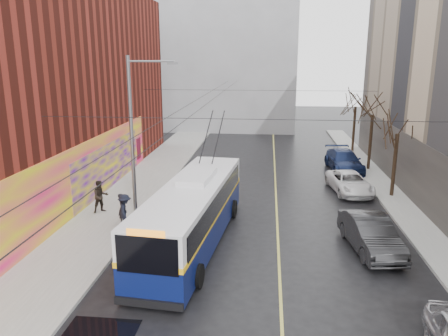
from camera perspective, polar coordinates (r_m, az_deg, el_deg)
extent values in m
cube|color=gray|center=(27.18, -13.61, -5.08)|extent=(4.00, 60.00, 0.15)
cube|color=gray|center=(26.96, 23.15, -6.03)|extent=(2.00, 60.00, 0.15)
cube|color=#BFB74C|center=(27.61, 6.85, -4.61)|extent=(0.12, 50.00, 0.01)
cube|color=#F60576|center=(25.58, -19.48, -2.21)|extent=(0.08, 28.00, 4.00)
cube|color=#5305A6|center=(31.00, -14.72, 0.20)|extent=(0.06, 12.00, 3.20)
cube|color=#4C4742|center=(28.52, 24.24, -1.00)|extent=(0.06, 36.00, 4.00)
cube|color=gray|center=(57.53, -1.08, 14.44)|extent=(20.00, 12.00, 18.00)
cylinder|color=slate|center=(23.67, -11.92, 3.25)|extent=(0.20, 0.20, 9.00)
cube|color=maroon|center=(23.62, -11.08, 2.53)|extent=(0.04, 0.60, 1.10)
cylinder|color=slate|center=(22.91, -9.53, 13.59)|extent=(2.40, 0.10, 0.10)
cube|color=slate|center=(22.65, -6.76, 13.42)|extent=(0.50, 0.22, 0.12)
cylinder|color=black|center=(27.65, -3.96, 8.66)|extent=(0.02, 60.00, 0.02)
cylinder|color=black|center=(27.50, -1.89, 8.65)|extent=(0.02, 60.00, 0.02)
cylinder|color=black|center=(18.32, 3.09, 6.39)|extent=(18.00, 0.02, 0.02)
cylinder|color=black|center=(34.23, 4.42, 10.08)|extent=(18.00, 0.02, 0.02)
cylinder|color=black|center=(30.07, 21.35, 0.22)|extent=(0.24, 0.24, 4.20)
cylinder|color=black|center=(36.67, 18.56, 3.10)|extent=(0.24, 0.24, 4.48)
cylinder|color=black|center=(43.43, 16.60, 4.83)|extent=(0.24, 0.24, 4.37)
ellipsoid|color=slate|center=(22.48, -6.47, 10.77)|extent=(0.44, 0.20, 0.12)
ellipsoid|color=slate|center=(23.99, 3.29, 9.43)|extent=(0.44, 0.20, 0.12)
ellipsoid|color=slate|center=(23.13, -2.47, 8.79)|extent=(0.44, 0.20, 0.12)
cube|color=#091246|center=(21.46, -4.11, -7.52)|extent=(3.72, 12.20, 1.50)
cube|color=silver|center=(20.97, -4.18, -3.97)|extent=(3.72, 12.20, 1.30)
cube|color=yellow|center=(21.19, -4.15, -5.64)|extent=(3.76, 12.24, 0.22)
cube|color=black|center=(15.73, -10.06, -11.22)|extent=(2.29, 0.26, 1.40)
cube|color=black|center=(26.62, -0.77, -0.28)|extent=(2.29, 0.26, 1.20)
cube|color=black|center=(21.38, -7.60, -3.98)|extent=(1.08, 10.96, 1.00)
cube|color=black|center=(20.71, -0.64, -4.47)|extent=(1.08, 10.96, 1.00)
cube|color=silver|center=(21.67, -3.52, -1.14)|extent=(1.68, 3.12, 0.30)
cube|color=black|center=(16.58, -9.82, -17.07)|extent=(2.60, 0.36, 0.30)
cylinder|color=black|center=(18.60, -11.39, -12.92)|extent=(0.39, 1.02, 1.00)
cylinder|color=black|center=(17.83, -3.40, -13.89)|extent=(0.39, 1.02, 1.00)
cylinder|color=black|center=(25.55, -4.56, -4.96)|extent=(0.39, 1.02, 1.00)
cylinder|color=black|center=(25.00, 1.21, -5.35)|extent=(0.39, 1.02, 1.00)
cylinder|color=black|center=(24.74, -2.31, 4.27)|extent=(0.39, 3.47, 2.46)
cylinder|color=black|center=(24.59, -0.72, 4.22)|extent=(0.39, 3.47, 2.46)
imported|color=#2A2A2D|center=(21.91, 18.60, -8.17)|extent=(2.43, 5.17, 1.64)
imported|color=white|center=(30.66, 16.08, -1.82)|extent=(2.94, 5.19, 1.37)
imported|color=navy|center=(36.25, 15.41, 0.92)|extent=(2.77, 5.85, 1.65)
imported|color=silver|center=(32.70, -2.34, -0.01)|extent=(2.43, 4.99, 1.64)
imported|color=black|center=(24.30, -13.15, -5.14)|extent=(0.44, 0.63, 1.66)
imported|color=black|center=(26.23, -15.82, -3.59)|extent=(1.16, 1.14, 1.89)
imported|color=black|center=(23.57, -12.80, -5.51)|extent=(1.04, 1.34, 1.83)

